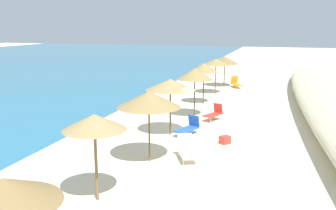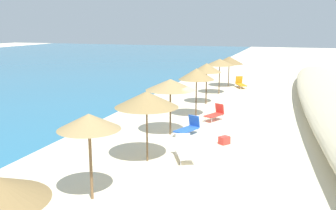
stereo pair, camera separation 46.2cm
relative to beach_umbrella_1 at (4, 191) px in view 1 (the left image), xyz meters
name	(u,v)px [view 1 (the left image)]	position (x,y,z in m)	size (l,w,h in m)	color
ground_plane	(212,134)	(12.65, -1.99, -2.18)	(160.00, 160.00, 0.00)	beige
beach_umbrella_1	(4,191)	(0.00, 0.00, 0.00)	(2.35, 2.35, 2.46)	brown
beach_umbrella_2	(94,122)	(4.21, 0.16, 0.39)	(2.00, 2.00, 2.84)	brown
beach_umbrella_3	(149,99)	(8.00, -0.26, 0.42)	(2.58, 2.58, 2.93)	brown
beach_umbrella_4	(170,85)	(11.97, 0.04, 0.40)	(2.50, 2.50, 2.87)	brown
beach_umbrella_5	(195,74)	(16.04, -0.26, 0.45)	(2.16, 2.16, 2.98)	brown
beach_umbrella_6	(204,68)	(20.06, 0.03, 0.39)	(2.06, 2.06, 2.90)	brown
beach_umbrella_7	(216,62)	(24.22, -0.10, 0.40)	(2.25, 2.25, 2.86)	brown
beach_umbrella_8	(225,60)	(28.18, -0.20, 0.21)	(2.52, 2.52, 2.73)	brown
lounge_chair_0	(214,113)	(15.55, -1.57, -1.75)	(1.40, 1.04, 0.96)	red
lounge_chair_1	(188,127)	(12.26, -0.84, -1.81)	(1.62, 1.11, 0.92)	blue
lounge_chair_2	(236,83)	(27.90, -1.34, -1.80)	(1.65, 1.22, 0.98)	orange
lounge_chair_3	(186,150)	(8.71, -1.64, -1.78)	(1.57, 1.20, 1.01)	white
cooler_box	(225,140)	(11.26, -2.87, -2.00)	(0.47, 0.37, 0.37)	red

